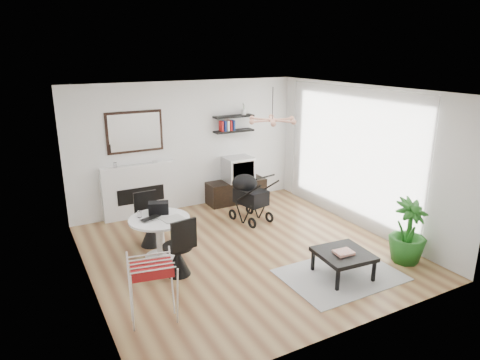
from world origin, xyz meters
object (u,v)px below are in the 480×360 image
drying_rack (153,290)px  coffee_table (343,255)px  stroller (249,199)px  crt_tv (238,169)px  fireplace (139,184)px  dining_table (160,232)px  potted_plant (408,231)px  tv_console (236,191)px

drying_rack → coffee_table: bearing=5.5°
drying_rack → stroller: (2.72, 2.41, -0.01)m
stroller → crt_tv: bearing=61.0°
fireplace → dining_table: 2.04m
fireplace → coffee_table: fireplace is taller
dining_table → potted_plant: 3.98m
tv_console → stroller: stroller is taller
crt_tv → stroller: bearing=-106.6°
drying_rack → potted_plant: potted_plant is taller
coffee_table → fireplace: bearing=117.3°
dining_table → drying_rack: size_ratio=1.14×
drying_rack → crt_tv: bearing=59.0°
drying_rack → coffee_table: drying_rack is taller
dining_table → stroller: (2.10, 0.79, -0.03)m
fireplace → coffee_table: (2.00, -3.87, -0.33)m
crt_tv → stroller: size_ratio=0.59×
crt_tv → potted_plant: size_ratio=0.58×
dining_table → crt_tv: bearing=37.4°
tv_console → stroller: size_ratio=1.29×
tv_console → drying_rack: size_ratio=1.56×
fireplace → crt_tv: size_ratio=3.54×
dining_table → potted_plant: potted_plant is taller
crt_tv → coffee_table: bearing=-92.8°
fireplace → coffee_table: bearing=-62.7°
dining_table → coffee_table: bearing=-39.7°
tv_console → dining_table: size_ratio=1.37×
dining_table → drying_rack: 1.73m
crt_tv → stroller: 1.15m
stroller → coffee_table: size_ratio=1.28×
fireplace → stroller: fireplace is taller
crt_tv → dining_table: 3.05m
crt_tv → coffee_table: size_ratio=0.75×
fireplace → crt_tv: bearing=-4.5°
dining_table → tv_console: bearing=37.9°
crt_tv → dining_table: crt_tv is taller
crt_tv → coffee_table: (-0.18, -3.70, -0.42)m
dining_table → coffee_table: (2.23, -1.85, -0.12)m
dining_table → potted_plant: (3.46, -1.97, 0.05)m
drying_rack → coffee_table: size_ratio=1.06×
tv_console → drying_rack: 4.59m
crt_tv → coffee_table: 3.73m
dining_table → coffee_table: size_ratio=1.21×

